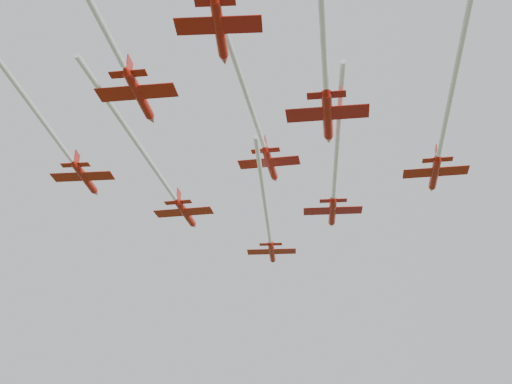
% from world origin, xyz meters
% --- Properties ---
extents(jet_lead, '(8.78, 44.61, 2.49)m').
position_xyz_m(jet_lead, '(-5.29, 13.45, 50.02)').
color(jet_lead, red).
extents(jet_row2_left, '(9.20, 47.21, 2.77)m').
position_xyz_m(jet_row2_left, '(-18.12, 0.45, 52.77)').
color(jet_row2_left, red).
extents(jet_row2_right, '(8.98, 43.07, 2.64)m').
position_xyz_m(jet_row2_right, '(5.96, 1.33, 51.05)').
color(jet_row2_right, red).
extents(jet_row3_left, '(9.31, 56.47, 2.58)m').
position_xyz_m(jet_row3_left, '(-27.12, -18.88, 52.46)').
color(jet_row3_left, red).
extents(jet_row3_mid, '(8.30, 53.69, 2.49)m').
position_xyz_m(jet_row3_mid, '(-2.27, -16.43, 53.02)').
color(jet_row3_mid, red).
extents(jet_row3_right, '(8.21, 53.50, 2.45)m').
position_xyz_m(jet_row3_right, '(19.43, -16.47, 49.58)').
color(jet_row3_right, red).
extents(jet_row4_left, '(9.05, 50.44, 2.69)m').
position_xyz_m(jet_row4_left, '(-13.43, -34.01, 52.67)').
color(jet_row4_left, red).
extents(jet_row4_right, '(9.22, 66.49, 2.74)m').
position_xyz_m(jet_row4_right, '(7.55, -36.03, 50.23)').
color(jet_row4_right, red).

